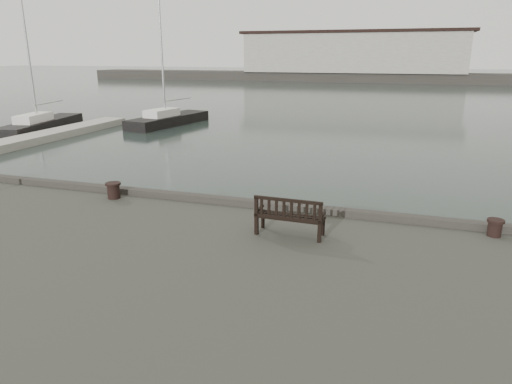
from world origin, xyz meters
The scene contains 8 objects.
ground centered at (0.00, 0.00, 0.00)m, with size 400.00×400.00×0.00m, color black.
pontoon centered at (-20.00, 10.00, 0.25)m, with size 2.00×24.00×0.50m, color #B5B0A7.
breakwater centered at (-4.56, 92.00, 4.30)m, with size 140.00×9.50×12.20m.
bench centered at (1.11, -1.91, 1.86)m, with size 1.62×0.60×0.93m.
bollard_left centered at (-4.53, -0.67, 1.80)m, with size 0.45×0.45×0.47m, color black.
bollard_right centered at (5.70, -0.50, 1.76)m, with size 0.39×0.39×0.41m, color black.
yacht_b centered at (-23.12, 16.88, 0.25)m, with size 3.88×9.58×12.46m.
yacht_d centered at (-15.16, 22.53, 0.23)m, with size 3.73×8.81×10.89m.
Camera 1 is at (3.39, -11.68, 5.63)m, focal length 32.00 mm.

